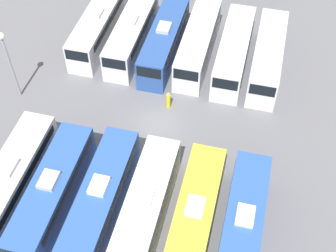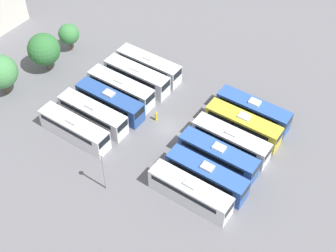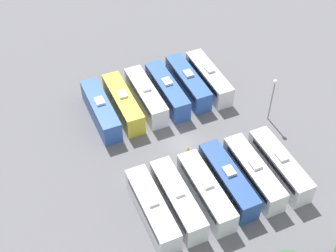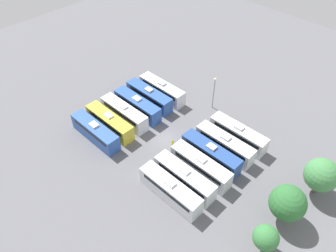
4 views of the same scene
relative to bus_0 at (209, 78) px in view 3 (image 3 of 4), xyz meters
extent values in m
plane|color=slate|center=(8.54, 9.25, -1.74)|extent=(126.58, 126.58, 0.00)
cube|color=silver|center=(0.00, -0.03, -0.15)|extent=(2.56, 10.92, 3.18)
cube|color=black|center=(0.00, 0.24, 0.74)|extent=(2.60, 9.28, 0.70)
cube|color=black|center=(0.00, -5.48, 0.73)|extent=(2.25, 0.08, 1.11)
cube|color=#B2B2B7|center=(0.00, -0.03, 1.61)|extent=(1.20, 1.60, 0.35)
cube|color=#2D56A8|center=(3.34, -0.38, -0.15)|extent=(2.56, 10.92, 3.18)
cube|color=black|center=(3.34, -0.11, 0.74)|extent=(2.60, 9.28, 0.70)
cube|color=black|center=(3.34, -5.83, 0.73)|extent=(2.25, 0.08, 1.11)
cube|color=#B2B2B7|center=(3.34, -0.38, 1.61)|extent=(1.20, 1.60, 0.35)
cube|color=#2D56A8|center=(6.93, 0.05, -0.15)|extent=(2.56, 10.92, 3.18)
cube|color=black|center=(6.93, 0.32, 0.74)|extent=(2.60, 9.28, 0.70)
cube|color=black|center=(6.93, -5.40, 0.73)|extent=(2.25, 0.08, 1.11)
cube|color=white|center=(6.93, 0.05, 1.61)|extent=(1.20, 1.60, 0.35)
cube|color=silver|center=(10.26, -0.01, -0.15)|extent=(2.56, 10.92, 3.18)
cube|color=black|center=(10.26, 0.26, 0.74)|extent=(2.60, 9.28, 0.70)
cube|color=black|center=(10.26, -5.46, 0.73)|extent=(2.25, 0.08, 1.11)
cube|color=silver|center=(10.26, -0.01, 1.61)|extent=(1.20, 1.60, 0.35)
cube|color=gold|center=(13.80, 0.03, -0.15)|extent=(2.56, 10.92, 3.18)
cube|color=black|center=(13.80, 0.31, 0.74)|extent=(2.60, 9.28, 0.70)
cube|color=black|center=(13.80, -5.42, 0.73)|extent=(2.25, 0.08, 1.11)
cube|color=white|center=(13.80, 0.03, 1.61)|extent=(1.20, 1.60, 0.35)
cube|color=#2D56A8|center=(17.16, 0.16, -0.15)|extent=(2.56, 10.92, 3.18)
cube|color=black|center=(17.16, 0.43, 0.74)|extent=(2.60, 9.28, 0.70)
cube|color=black|center=(17.16, -5.29, 0.73)|extent=(2.25, 0.08, 1.11)
cube|color=white|center=(17.16, 0.16, 1.61)|extent=(1.20, 1.60, 0.35)
cube|color=silver|center=(-0.09, 18.93, -0.15)|extent=(2.56, 10.92, 3.18)
cube|color=black|center=(-0.09, 19.21, 0.74)|extent=(2.60, 9.28, 0.70)
cube|color=black|center=(-0.09, 13.48, 0.73)|extent=(2.25, 0.08, 1.11)
cube|color=#B2B2B7|center=(-0.09, 18.93, 1.61)|extent=(1.20, 1.60, 0.35)
cube|color=silver|center=(3.56, 18.72, -0.15)|extent=(2.56, 10.92, 3.18)
cube|color=black|center=(3.56, 18.99, 0.74)|extent=(2.60, 9.28, 0.70)
cube|color=black|center=(3.56, 13.27, 0.73)|extent=(2.25, 0.08, 1.11)
cube|color=#B2B2B7|center=(3.56, 18.72, 1.61)|extent=(1.20, 1.60, 0.35)
cube|color=#284C93|center=(6.94, 18.36, -0.15)|extent=(2.56, 10.92, 3.18)
cube|color=black|center=(6.94, 18.63, 0.74)|extent=(2.60, 9.28, 0.70)
cube|color=black|center=(6.94, 12.91, 0.73)|extent=(2.25, 0.08, 1.11)
cube|color=#B2B2B7|center=(6.94, 18.36, 1.61)|extent=(1.20, 1.60, 0.35)
cube|color=silver|center=(10.19, 18.86, -0.15)|extent=(2.56, 10.92, 3.18)
cube|color=black|center=(10.19, 19.13, 0.74)|extent=(2.60, 9.28, 0.70)
cube|color=black|center=(10.19, 13.40, 0.73)|extent=(2.25, 0.08, 1.11)
cube|color=silver|center=(10.19, 18.86, 1.61)|extent=(1.20, 1.60, 0.35)
cube|color=silver|center=(13.74, 18.55, -0.15)|extent=(2.56, 10.92, 3.18)
cube|color=black|center=(13.74, 18.82, 0.74)|extent=(2.60, 9.28, 0.70)
cube|color=black|center=(13.74, 13.10, 0.73)|extent=(2.25, 0.08, 1.11)
cube|color=white|center=(13.74, 18.55, 1.61)|extent=(1.20, 1.60, 0.35)
cube|color=silver|center=(16.95, 18.57, -0.15)|extent=(2.56, 10.92, 3.18)
cube|color=black|center=(16.95, 18.84, 0.74)|extent=(2.60, 9.28, 0.70)
cube|color=black|center=(16.95, 13.11, 0.73)|extent=(2.25, 0.08, 1.11)
cube|color=silver|center=(16.95, 18.57, 1.61)|extent=(1.20, 1.60, 0.35)
cylinder|color=gold|center=(9.06, 11.58, -1.00)|extent=(0.36, 0.36, 1.50)
sphere|color=tan|center=(9.06, 11.58, -0.13)|extent=(0.24, 0.24, 0.24)
cylinder|color=gray|center=(-4.51, 9.74, 1.55)|extent=(0.20, 0.20, 6.59)
sphere|color=#EAE5C6|center=(-4.51, 9.74, 5.03)|extent=(0.60, 0.60, 0.60)
camera|label=1|loc=(16.00, -16.35, 28.97)|focal=50.00mm
camera|label=2|loc=(-29.47, -16.95, 46.88)|focal=50.00mm
camera|label=3|loc=(28.04, 48.07, 44.42)|focal=50.00mm
camera|label=4|loc=(38.46, 38.87, 40.53)|focal=35.00mm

